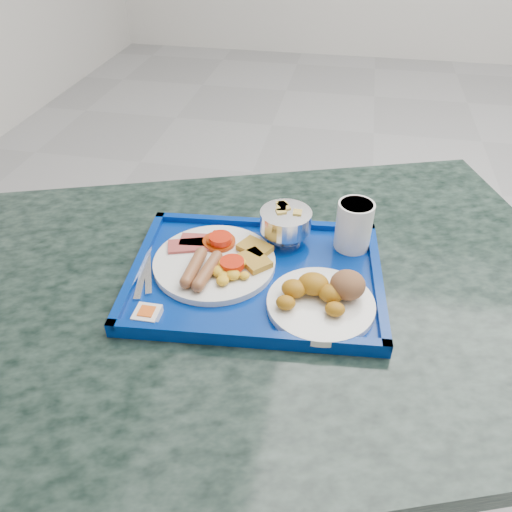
{
  "coord_description": "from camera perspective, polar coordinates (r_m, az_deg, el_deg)",
  "views": [
    {
      "loc": [
        -0.84,
        -1.78,
        1.35
      ],
      "look_at": [
        -0.97,
        -1.11,
        0.82
      ],
      "focal_mm": 35.0,
      "sensor_mm": 36.0,
      "label": 1
    }
  ],
  "objects": [
    {
      "name": "table",
      "position": [
        1.02,
        -1.0,
        -11.97
      ],
      "size": [
        1.43,
        1.18,
        0.77
      ],
      "rotation": [
        0.0,
        0.0,
        0.34
      ],
      "color": "gray",
      "rests_on": "floor"
    },
    {
      "name": "fruit_bowl",
      "position": [
        0.95,
        3.4,
        4.0
      ],
      "size": [
        0.1,
        0.1,
        0.07
      ],
      "color": "silver",
      "rests_on": "tray"
    },
    {
      "name": "juice_cup",
      "position": [
        0.94,
        11.14,
        3.6
      ],
      "size": [
        0.07,
        0.07,
        0.09
      ],
      "color": "white",
      "rests_on": "tray"
    },
    {
      "name": "knife",
      "position": [
        0.92,
        -12.65,
        -1.28
      ],
      "size": [
        0.05,
        0.17,
        0.0
      ],
      "primitive_type": "cube",
      "rotation": [
        0.0,
        0.0,
        0.22
      ],
      "color": "silver",
      "rests_on": "tray"
    },
    {
      "name": "jam_packet",
      "position": [
        0.82,
        -12.33,
        -6.55
      ],
      "size": [
        0.04,
        0.04,
        0.02
      ],
      "rotation": [
        0.0,
        0.0,
        0.01
      ],
      "color": "white",
      "rests_on": "tray"
    },
    {
      "name": "bread_plate",
      "position": [
        0.83,
        7.78,
        -4.62
      ],
      "size": [
        0.18,
        0.18,
        0.06
      ],
      "rotation": [
        0.0,
        0.0,
        -0.17
      ],
      "color": "white",
      "rests_on": "tray"
    },
    {
      "name": "tray",
      "position": [
        0.89,
        0.0,
        -2.31
      ],
      "size": [
        0.47,
        0.36,
        0.03
      ],
      "rotation": [
        0.0,
        0.0,
        0.09
      ],
      "color": "navy",
      "rests_on": "table"
    },
    {
      "name": "spoon",
      "position": [
        0.95,
        -9.59,
        0.86
      ],
      "size": [
        0.09,
        0.18,
        0.01
      ],
      "rotation": [
        0.0,
        0.0,
        0.38
      ],
      "color": "silver",
      "rests_on": "tray"
    },
    {
      "name": "main_plate",
      "position": [
        0.9,
        -4.49,
        -0.55
      ],
      "size": [
        0.22,
        0.22,
        0.03
      ],
      "rotation": [
        0.0,
        0.0,
        -0.19
      ],
      "color": "white",
      "rests_on": "tray"
    }
  ]
}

